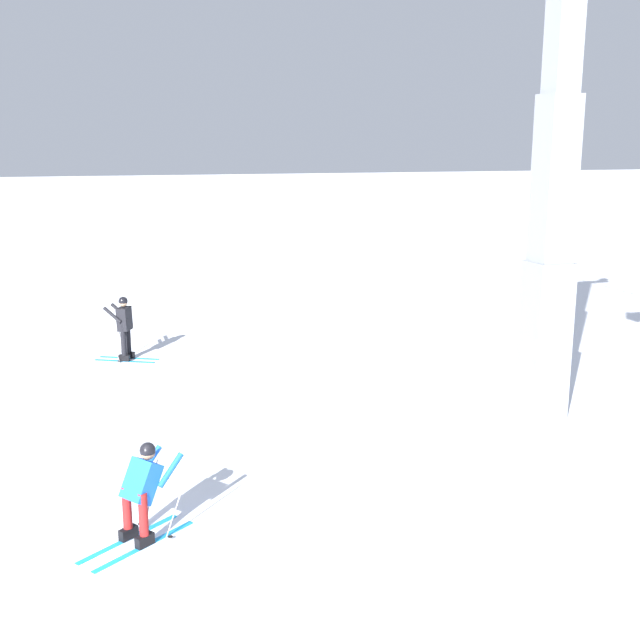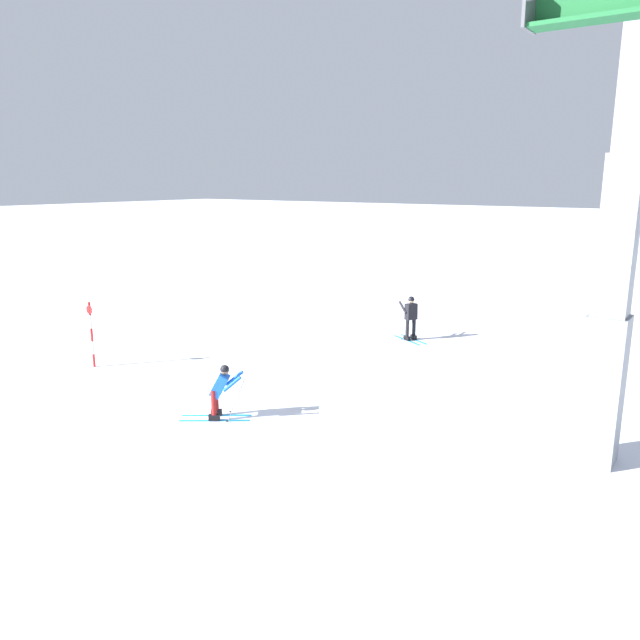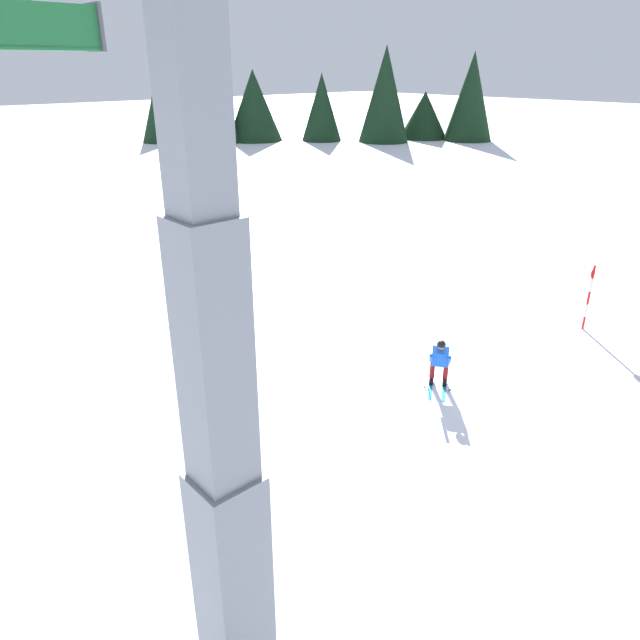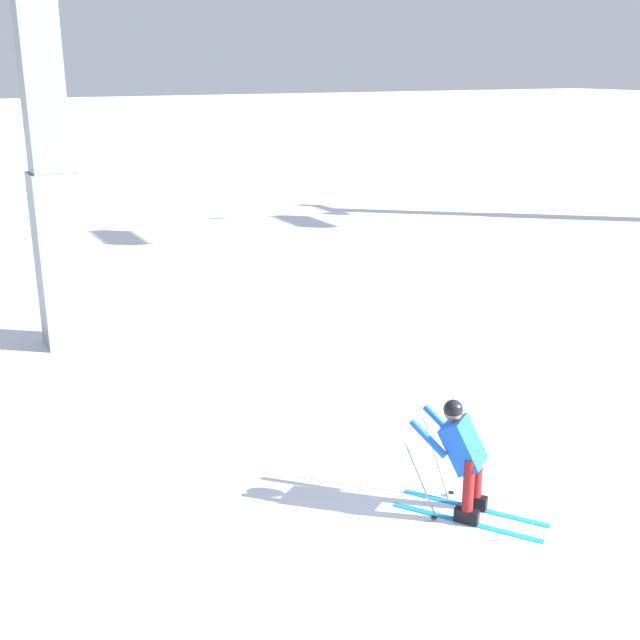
% 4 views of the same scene
% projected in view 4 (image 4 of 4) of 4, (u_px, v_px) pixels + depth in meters
% --- Properties ---
extents(ground_plane, '(260.00, 260.00, 0.00)m').
position_uv_depth(ground_plane, '(563.00, 525.00, 9.19)').
color(ground_plane, white).
extents(skier_carving_main, '(1.41, 1.70, 1.54)m').
position_uv_depth(skier_carving_main, '(462.00, 451.00, 9.20)').
color(skier_carving_main, '#198CCC').
rests_on(skier_carving_main, ground_plane).
extents(lift_tower_near, '(0.80, 2.40, 10.23)m').
position_uv_depth(lift_tower_near, '(45.00, 115.00, 13.88)').
color(lift_tower_near, gray).
rests_on(lift_tower_near, ground_plane).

